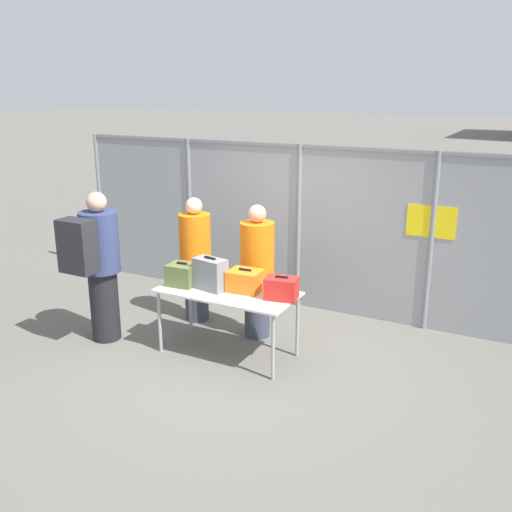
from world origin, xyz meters
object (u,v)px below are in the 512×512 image
at_px(suitcase_red, 281,288).
at_px(security_worker_far, 195,258).
at_px(security_worker_near, 257,270).
at_px(utility_trailer, 370,254).
at_px(inspection_table, 228,296).
at_px(suitcase_olive, 182,275).
at_px(suitcase_grey, 210,274).
at_px(traveler_hooded, 97,262).
at_px(suitcase_orange, 245,281).

height_order(suitcase_red, security_worker_far, security_worker_far).
relative_size(security_worker_near, utility_trailer, 0.50).
relative_size(inspection_table, suitcase_olive, 4.68).
distance_m(suitcase_olive, security_worker_far, 0.84).
height_order(security_worker_near, utility_trailer, security_worker_near).
relative_size(suitcase_grey, traveler_hooded, 0.22).
relative_size(suitcase_red, security_worker_far, 0.23).
distance_m(suitcase_grey, security_worker_far, 1.03).
xyz_separation_m(suitcase_grey, suitcase_orange, (0.37, 0.14, -0.06)).
xyz_separation_m(suitcase_grey, traveler_hooded, (-1.36, -0.36, 0.05)).
bearing_deg(security_worker_near, suitcase_olive, 30.34).
xyz_separation_m(suitcase_orange, traveler_hooded, (-1.74, -0.51, 0.11)).
distance_m(suitcase_grey, security_worker_near, 0.72).
bearing_deg(inspection_table, suitcase_grey, -168.86).
xyz_separation_m(suitcase_olive, suitcase_grey, (0.37, 0.03, 0.06)).
xyz_separation_m(suitcase_red, security_worker_far, (-1.55, 0.64, -0.04)).
distance_m(security_worker_near, security_worker_far, 0.97).
height_order(suitcase_grey, security_worker_far, security_worker_far).
relative_size(suitcase_grey, suitcase_orange, 1.06).
relative_size(suitcase_grey, security_worker_near, 0.25).
bearing_deg(utility_trailer, security_worker_far, -119.27).
distance_m(suitcase_orange, suitcase_red, 0.48).
relative_size(suitcase_red, security_worker_near, 0.23).
bearing_deg(security_worker_far, utility_trailer, -119.33).
distance_m(inspection_table, suitcase_grey, 0.32).
bearing_deg(utility_trailer, suitcase_orange, -98.04).
xyz_separation_m(suitcase_red, security_worker_near, (-0.59, 0.55, -0.04)).
distance_m(suitcase_red, traveler_hooded, 2.26).
bearing_deg(suitcase_red, suitcase_olive, -173.95).
height_order(suitcase_orange, suitcase_red, same).
bearing_deg(security_worker_far, suitcase_olive, 113.15).
xyz_separation_m(inspection_table, utility_trailer, (0.65, 3.48, -0.31)).
bearing_deg(traveler_hooded, suitcase_red, 9.42).
distance_m(inspection_table, security_worker_near, 0.64).
height_order(suitcase_grey, suitcase_red, suitcase_grey).
xyz_separation_m(suitcase_orange, security_worker_far, (-1.08, 0.60, -0.04)).
relative_size(suitcase_olive, security_worker_far, 0.21).
relative_size(suitcase_grey, security_worker_far, 0.25).
bearing_deg(suitcase_grey, security_worker_far, 133.24).
bearing_deg(suitcase_grey, utility_trailer, 76.39).
xyz_separation_m(security_worker_near, security_worker_far, (-0.96, 0.09, -0.01)).
height_order(suitcase_olive, traveler_hooded, traveler_hooded).
bearing_deg(inspection_table, traveler_hooded, -165.54).
bearing_deg(suitcase_olive, inspection_table, 6.48).
bearing_deg(suitcase_orange, suitcase_olive, -167.16).
height_order(suitcase_olive, security_worker_far, security_worker_far).
xyz_separation_m(suitcase_olive, suitcase_orange, (0.75, 0.17, -0.01)).
distance_m(suitcase_grey, suitcase_red, 0.86).
height_order(suitcase_red, utility_trailer, suitcase_red).
bearing_deg(security_worker_near, suitcase_orange, 85.54).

